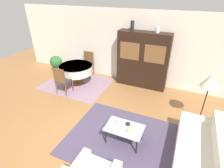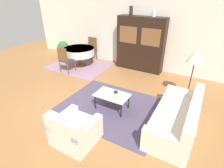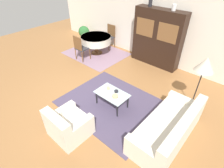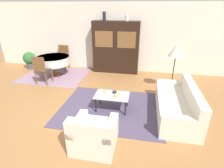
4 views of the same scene
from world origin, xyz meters
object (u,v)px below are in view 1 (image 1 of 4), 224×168
Objects in this scene: couch at (200,155)px; floor_lamp at (211,82)px; bowl_small at (128,124)px; bowl at (130,130)px; dining_chair_near at (62,79)px; cup at (118,122)px; vase_short at (158,30)px; potted_plant at (56,63)px; coffee_table at (124,129)px; dining_table at (76,69)px; display_cabinet at (143,60)px; dining_chair_far at (88,62)px; vase_tall at (132,26)px.

floor_lamp reaches higher than couch.
bowl is at bearing -57.48° from bowl_small.
floor_lamp is at bearing 3.75° from dining_chair_near.
dining_chair_near is 6.35× the size of bowl.
cup is 3.31m from vase_short.
cup is at bearing -166.72° from bowl_small.
cup is 4.73m from potted_plant.
floor_lamp is at bearing 39.71° from bowl_small.
vase_short is (-0.16, 2.99, 1.66)m from bowl.
coffee_table is at bearing -19.17° from cup.
dining_table reaches higher than bowl.
couch is at bearing -54.39° from display_cabinet.
dining_chair_near is 1.37× the size of potted_plant.
dining_chair_far is 9.08× the size of bowl_small.
potted_plant is (-4.17, 2.62, 0.02)m from coffee_table.
vase_tall reaches higher than bowl_small.
bowl is at bearing -71.12° from vase_tall.
display_cabinet reaches higher than dining_chair_far.
display_cabinet is 12.92× the size of bowl.
floor_lamp reaches higher than potted_plant.
couch is at bearing -23.87° from potted_plant.
dining_chair_far is at bearing 162.15° from floor_lamp.
couch reaches higher than dining_table.
dining_chair_far is 1.49m from potted_plant.
vase_short is at bearing 90.93° from bowl_small.
vase_tall is (-0.67, 2.86, 1.71)m from cup.
coffee_table is at bearing -32.15° from potted_plant.
vase_short reaches higher than display_cabinet.
dining_chair_far is at bearing -179.12° from display_cabinet.
bowl is (2.88, -1.25, -0.11)m from dining_chair_near.
vase_short is at bearing 18.11° from dining_table.
display_cabinet is 24.38× the size of cup.
vase_tall is (-2.53, 2.89, 1.90)m from couch.
couch is 4.29m from vase_tall.
display_cabinet is at bearing -0.12° from vase_tall.
bowl is (2.88, -2.95, -0.11)m from dining_chair_far.
bowl_small is at bearing 86.98° from couch.
bowl_small is (-1.63, -1.36, -0.84)m from floor_lamp.
dining_chair_near reaches higher than dining_table.
bowl_small is 4.90m from potted_plant.
floor_lamp is 2.09× the size of potted_plant.
dining_chair_near reaches higher than bowl_small.
couch is at bearing -3.02° from bowl_small.
dining_chair_near reaches higher than cup.
vase_short is at bearing 0.00° from vase_tall.
vase_short is 4.52m from potted_plant.
vase_tall reaches higher than floor_lamp.
dining_chair_near is at bearing 90.00° from dining_chair_far.
couch is 2.02× the size of dining_chair_near.
cup is 3.40m from vase_tall.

